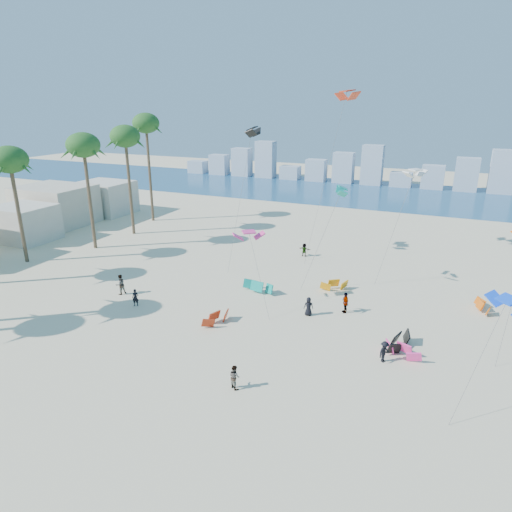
% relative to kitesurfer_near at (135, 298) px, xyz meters
% --- Properties ---
extents(ground, '(220.00, 220.00, 0.00)m').
position_rel_kitesurfer_near_xyz_m(ground, '(6.51, -11.55, -0.76)').
color(ground, beige).
rests_on(ground, ground).
extents(ocean, '(220.00, 220.00, 0.00)m').
position_rel_kitesurfer_near_xyz_m(ocean, '(6.51, 60.45, -0.76)').
color(ocean, navy).
rests_on(ocean, ground).
extents(kitesurfer_near, '(0.66, 0.56, 1.53)m').
position_rel_kitesurfer_near_xyz_m(kitesurfer_near, '(0.00, 0.00, 0.00)').
color(kitesurfer_near, black).
rests_on(kitesurfer_near, ground).
extents(kitesurfer_mid, '(0.96, 0.90, 1.57)m').
position_rel_kitesurfer_near_xyz_m(kitesurfer_mid, '(13.16, -7.22, 0.02)').
color(kitesurfer_mid, gray).
rests_on(kitesurfer_mid, ground).
extents(kitesurfers_far, '(35.86, 20.04, 1.91)m').
position_rel_kitesurfer_near_xyz_m(kitesurfers_far, '(11.75, 6.48, 0.08)').
color(kitesurfers_far, black).
rests_on(kitesurfers_far, ground).
extents(grounded_kites, '(21.59, 14.01, 1.03)m').
position_rel_kitesurfer_near_xyz_m(grounded_kites, '(16.41, 4.95, -0.30)').
color(grounded_kites, '#B82F12').
rests_on(grounded_kites, ground).
extents(flying_kites, '(31.27, 28.48, 18.68)m').
position_rel_kitesurfer_near_xyz_m(flying_kites, '(16.70, 13.08, 11.32)').
color(flying_kites, '#FF3897').
rests_on(flying_kites, ground).
extents(palm_row, '(9.92, 44.80, 15.54)m').
position_rel_kitesurfer_near_xyz_m(palm_row, '(-16.05, 4.63, 11.05)').
color(palm_row, brown).
rests_on(palm_row, ground).
extents(beachfront_buildings, '(11.50, 43.00, 6.00)m').
position_rel_kitesurfer_near_xyz_m(beachfront_buildings, '(-27.19, 9.27, 1.91)').
color(beachfront_buildings, beige).
rests_on(beachfront_buildings, ground).
extents(distant_skyline, '(85.00, 3.00, 8.40)m').
position_rel_kitesurfer_near_xyz_m(distant_skyline, '(5.32, 70.45, 2.32)').
color(distant_skyline, '#9EADBF').
rests_on(distant_skyline, ground).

